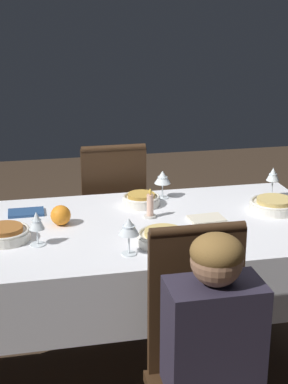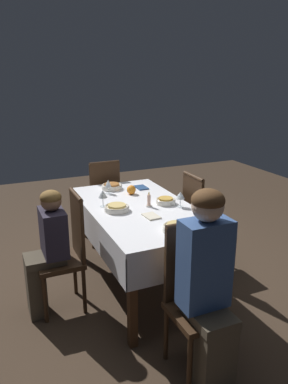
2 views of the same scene
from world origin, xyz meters
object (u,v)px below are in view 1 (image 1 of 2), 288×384
(chair_north, at_px, (202,362))
(orange_fruit, at_px, (61,215))
(bowl_north, at_px, (164,237))
(bowl_east, at_px, (5,233))
(candle_centerpiece, at_px, (150,207))
(napkin_spare_side, at_px, (207,219))
(wine_glass_west, at_px, (273,176))
(bowl_south, at_px, (141,199))
(napkin_red_folded, at_px, (26,212))
(wine_glass_north, at_px, (129,227))
(chair_south, at_px, (112,224))
(person_child_dark, at_px, (218,380))
(dining_table, at_px, (148,245))
(wine_glass_south, at_px, (162,178))
(wine_glass_east, at_px, (37,222))
(bowl_west, at_px, (274,205))

(chair_north, xyz_separation_m, orange_fruit, (0.41, -0.72, 0.29))
(bowl_north, distance_m, bowl_east, 0.63)
(candle_centerpiece, height_order, napkin_spare_side, candle_centerpiece)
(wine_glass_west, height_order, bowl_south, wine_glass_west)
(bowl_north, bearing_deg, napkin_red_folded, -40.71)
(wine_glass_north, distance_m, bowl_south, 0.56)
(chair_south, relative_size, wine_glass_west, 6.56)
(person_child_dark, height_order, napkin_spare_side, person_child_dark)
(chair_south, bearing_deg, wine_glass_north, 85.15)
(bowl_east, bearing_deg, bowl_south, -154.77)
(napkin_red_folded, bearing_deg, chair_south, -136.80)
(bowl_south, xyz_separation_m, napkin_spare_side, (-0.24, 0.25, -0.02))
(chair_north, xyz_separation_m, candle_centerpiece, (0.02, -0.73, 0.30))
(wine_glass_west, height_order, napkin_spare_side, wine_glass_west)
(chair_north, height_order, napkin_spare_side, chair_north)
(candle_centerpiece, bearing_deg, orange_fruit, 1.11)
(napkin_red_folded, bearing_deg, bowl_east, 72.68)
(napkin_red_folded, bearing_deg, chair_north, 121.79)
(bowl_south, bearing_deg, dining_table, 85.02)
(dining_table, bearing_deg, wine_glass_west, -161.93)
(chair_south, xyz_separation_m, napkin_spare_side, (-0.31, 0.66, 0.25))
(dining_table, relative_size, person_child_dark, 1.53)
(bowl_north, relative_size, wine_glass_south, 1.55)
(wine_glass_west, bearing_deg, orange_fruit, 8.19)
(chair_north, bearing_deg, wine_glass_east, 134.15)
(wine_glass_east, height_order, orange_fruit, wine_glass_east)
(wine_glass_north, distance_m, candle_centerpiece, 0.40)
(bowl_west, relative_size, bowl_south, 1.29)
(wine_glass_north, height_order, bowl_east, wine_glass_north)
(candle_centerpiece, relative_size, napkin_spare_side, 0.84)
(bowl_west, height_order, wine_glass_east, wine_glass_east)
(person_child_dark, xyz_separation_m, wine_glass_north, (0.18, -0.53, 0.32))
(bowl_south, bearing_deg, bowl_east, 25.23)
(wine_glass_east, height_order, napkin_spare_side, wine_glass_east)
(person_child_dark, relative_size, bowl_north, 4.91)
(person_child_dark, distance_m, bowl_south, 1.08)
(chair_north, height_order, chair_south, same)
(person_child_dark, distance_m, wine_glass_north, 0.64)
(wine_glass_west, bearing_deg, person_child_dark, 59.36)
(bowl_north, bearing_deg, napkin_spare_side, -139.56)
(bowl_east, bearing_deg, napkin_spare_side, -177.32)
(napkin_spare_side, bearing_deg, wine_glass_south, -70.26)
(wine_glass_east, height_order, candle_centerpiece, wine_glass_east)
(chair_north, bearing_deg, bowl_south, 91.57)
(wine_glass_west, distance_m, wine_glass_north, 0.93)
(wine_glass_south, bearing_deg, dining_table, 66.27)
(bowl_east, bearing_deg, wine_glass_north, 152.59)
(wine_glass_north, bearing_deg, bowl_west, -155.46)
(wine_glass_west, xyz_separation_m, wine_glass_south, (0.51, -0.11, -0.01))
(bowl_south, distance_m, napkin_spare_side, 0.34)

